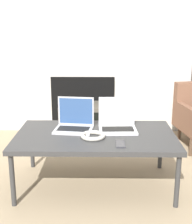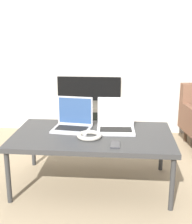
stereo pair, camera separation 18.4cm
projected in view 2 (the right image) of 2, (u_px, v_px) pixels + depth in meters
ground_plane at (88, 208)px, 2.21m from camera, size 14.00×14.00×0.00m
wall_back at (104, 22)px, 3.52m from camera, size 7.00×0.08×2.60m
table at (93, 138)px, 2.44m from camera, size 1.24×0.72×0.43m
laptop_left at (73, 122)px, 2.54m from camera, size 0.32×0.27×0.25m
laptop_right at (116, 123)px, 2.51m from camera, size 0.31×0.24×0.25m
headphones at (89, 136)px, 2.35m from camera, size 0.19×0.19×0.03m
phone at (115, 144)px, 2.20m from camera, size 0.07×0.14×0.01m
tv at (87, 120)px, 3.59m from camera, size 0.50×0.39×0.39m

